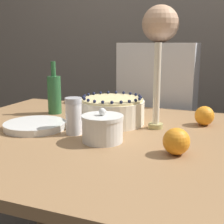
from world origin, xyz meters
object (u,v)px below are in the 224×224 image
sugar_shaker (74,116)px  person_man_blue_shirt (157,136)px  cake (112,111)px  bottle (54,94)px  sugar_bowl (103,128)px  candle (157,94)px

sugar_shaker → person_man_blue_shirt: size_ratio=0.10×
cake → bottle: 0.32m
bottle → person_man_blue_shirt: 0.67m
sugar_shaker → cake: bearing=69.3°
sugar_bowl → candle: bearing=61.1°
candle → person_man_blue_shirt: size_ratio=0.25×
sugar_shaker → person_man_blue_shirt: person_man_blue_shirt is taller
cake → person_man_blue_shirt: size_ratio=0.20×
sugar_bowl → person_man_blue_shirt: size_ratio=0.11×
bottle → person_man_blue_shirt: person_man_blue_shirt is taller
candle → bottle: bearing=171.1°
sugar_bowl → bottle: bearing=140.8°
cake → sugar_bowl: cake is taller
sugar_bowl → sugar_shaker: bearing=162.7°
candle → sugar_bowl: bearing=-118.9°
candle → bottle: candle is taller
person_man_blue_shirt → sugar_shaker: bearing=80.5°
sugar_shaker → candle: size_ratio=0.41×
candle → person_man_blue_shirt: person_man_blue_shirt is taller
sugar_shaker → sugar_bowl: bearing=-17.3°
cake → person_man_blue_shirt: person_man_blue_shirt is taller
cake → person_man_blue_shirt: 0.61m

